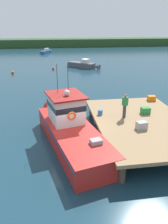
{
  "coord_description": "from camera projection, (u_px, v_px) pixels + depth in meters",
  "views": [
    {
      "loc": [
        -0.82,
        -12.28,
        7.11
      ],
      "look_at": [
        1.2,
        1.55,
        1.4
      ],
      "focal_mm": 35.06,
      "sensor_mm": 36.0,
      "label": 1
    }
  ],
  "objects": [
    {
      "name": "ground_plane",
      "position": [
        69.0,
        142.0,
        14.05
      ],
      "size": [
        200.0,
        200.0,
        0.0
      ],
      "primitive_type": "plane",
      "color": "#193847"
    },
    {
      "name": "dock",
      "position": [
        142.0,
        122.0,
        14.28
      ],
      "size": [
        6.0,
        9.0,
        1.2
      ],
      "color": "#4C3D2D",
      "rests_on": "ground"
    },
    {
      "name": "main_fishing_boat",
      "position": [
        70.0,
        127.0,
        13.76
      ],
      "size": [
        4.37,
        9.95,
        4.8
      ],
      "color": "red",
      "rests_on": "ground"
    },
    {
      "name": "crate_single_by_cleat",
      "position": [
        145.0,
        111.0,
        15.28
      ],
      "size": [
        0.61,
        0.45,
        0.46
      ],
      "primitive_type": "cube",
      "rotation": [
        0.0,
        0.0,
        -0.02
      ],
      "color": "#2D8442",
      "rests_on": "dock"
    },
    {
      "name": "crate_stack_near_edge",
      "position": [
        152.0,
        98.0,
        17.85
      ],
      "size": [
        0.62,
        0.46,
        0.4
      ],
      "primitive_type": "cube",
      "rotation": [
        0.0,
        0.0,
        -0.04
      ],
      "color": "orange",
      "rests_on": "dock"
    },
    {
      "name": "crate_single_far",
      "position": [
        142.0,
        125.0,
        13.06
      ],
      "size": [
        0.65,
        0.52,
        0.46
      ],
      "primitive_type": "cube",
      "rotation": [
        0.0,
        0.0,
        0.13
      ],
      "color": "#9E9EA3",
      "rests_on": "dock"
    },
    {
      "name": "bait_bucket",
      "position": [
        100.0,
        112.0,
        15.13
      ],
      "size": [
        0.32,
        0.32,
        0.34
      ],
      "primitive_type": "cylinder",
      "color": "#2866B2",
      "rests_on": "dock"
    },
    {
      "name": "deckhand_by_the_boat",
      "position": [
        125.0,
        105.0,
        14.44
      ],
      "size": [
        0.36,
        0.22,
        1.63
      ],
      "color": "#383842",
      "rests_on": "dock"
    },
    {
      "name": "moored_boat_outer_mooring",
      "position": [
        46.0,
        52.0,
        55.15
      ],
      "size": [
        2.88,
        4.64,
        1.2
      ],
      "color": "#285184",
      "rests_on": "ground"
    },
    {
      "name": "moored_boat_far_right",
      "position": [
        83.0,
        65.0,
        37.17
      ],
      "size": [
        5.21,
        4.8,
        1.5
      ],
      "color": "#4C4C51",
      "rests_on": "ground"
    },
    {
      "name": "mooring_buoy_channel_marker",
      "position": [
        13.0,
        72.0,
        32.75
      ],
      "size": [
        0.45,
        0.45,
        0.45
      ],
      "primitive_type": "sphere",
      "color": "#EA5B19",
      "rests_on": "ground"
    },
    {
      "name": "mooring_buoy_inshore",
      "position": [
        53.0,
        69.0,
        35.76
      ],
      "size": [
        0.38,
        0.38,
        0.38
      ],
      "primitive_type": "sphere",
      "color": "red",
      "rests_on": "ground"
    },
    {
      "name": "far_shoreline",
      "position": [
        53.0,
        43.0,
        70.39
      ],
      "size": [
        120.0,
        8.0,
        2.4
      ],
      "primitive_type": "cube",
      "color": "#284723",
      "rests_on": "ground"
    }
  ]
}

